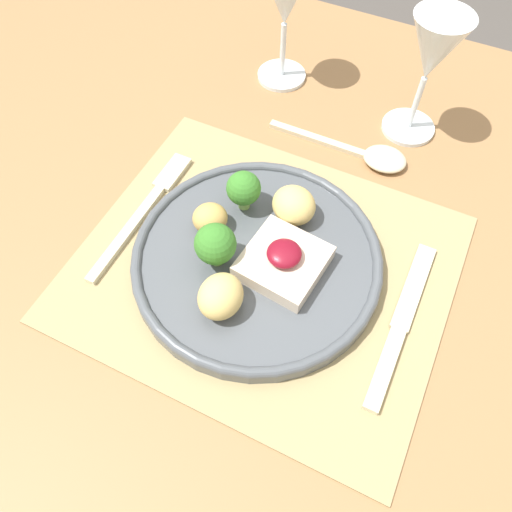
% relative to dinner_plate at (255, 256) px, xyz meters
% --- Properties ---
extents(ground_plane, '(8.00, 8.00, 0.00)m').
position_rel_dinner_plate_xyz_m(ground_plane, '(0.01, 0.00, -0.75)').
color(ground_plane, '#4C4742').
extents(dining_table, '(1.30, 1.06, 0.73)m').
position_rel_dinner_plate_xyz_m(dining_table, '(0.01, 0.00, -0.11)').
color(dining_table, olive).
rests_on(dining_table, ground_plane).
extents(placemat, '(0.41, 0.35, 0.00)m').
position_rel_dinner_plate_xyz_m(placemat, '(0.01, 0.00, -0.02)').
color(placemat, '#9E895B').
rests_on(placemat, dining_table).
extents(dinner_plate, '(0.28, 0.28, 0.07)m').
position_rel_dinner_plate_xyz_m(dinner_plate, '(0.00, 0.00, 0.00)').
color(dinner_plate, '#4C5156').
rests_on(dinner_plate, placemat).
extents(fork, '(0.02, 0.21, 0.01)m').
position_rel_dinner_plate_xyz_m(fork, '(-0.15, 0.02, -0.01)').
color(fork, beige).
rests_on(fork, placemat).
extents(knife, '(0.02, 0.21, 0.01)m').
position_rel_dinner_plate_xyz_m(knife, '(0.17, -0.01, -0.01)').
color(knife, beige).
rests_on(knife, placemat).
extents(spoon, '(0.19, 0.05, 0.02)m').
position_rel_dinner_plate_xyz_m(spoon, '(0.07, 0.22, -0.01)').
color(spoon, beige).
rests_on(spoon, dining_table).
extents(wine_glass_near, '(0.07, 0.07, 0.17)m').
position_rel_dinner_plate_xyz_m(wine_glass_near, '(0.09, 0.29, 0.10)').
color(wine_glass_near, white).
rests_on(wine_glass_near, dining_table).
extents(wine_glass_far, '(0.07, 0.07, 0.17)m').
position_rel_dinner_plate_xyz_m(wine_glass_far, '(-0.11, 0.32, 0.10)').
color(wine_glass_far, white).
rests_on(wine_glass_far, dining_table).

